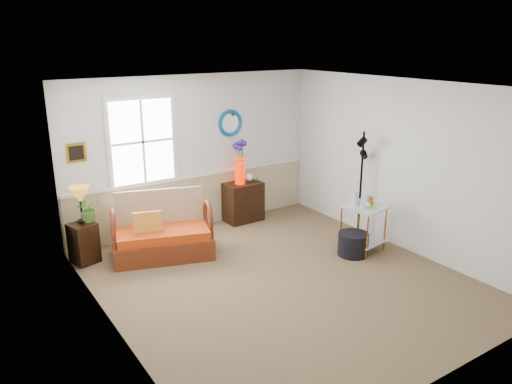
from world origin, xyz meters
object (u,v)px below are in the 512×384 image
lamp_stand (84,243)px  ottoman (353,244)px  floor_lamp (361,185)px  cabinet (243,202)px  side_table (363,228)px  loveseat (162,226)px

lamp_stand → ottoman: size_ratio=1.31×
floor_lamp → ottoman: floor_lamp is taller
lamp_stand → cabinet: size_ratio=0.85×
side_table → floor_lamp: bearing=51.4°
cabinet → lamp_stand: bearing=-176.8°
cabinet → side_table: bearing=-69.5°
lamp_stand → floor_lamp: (4.08, -1.46, 0.58)m
lamp_stand → side_table: side_table is taller
loveseat → cabinet: (1.81, 0.62, -0.12)m
loveseat → cabinet: bearing=36.6°
loveseat → ottoman: size_ratio=3.17×
loveseat → cabinet: loveseat is taller
floor_lamp → loveseat: bearing=159.3°
floor_lamp → ottoman: bearing=-141.5°
lamp_stand → floor_lamp: floor_lamp is taller
side_table → loveseat: bearing=150.2°
cabinet → side_table: (0.83, -2.14, 0.01)m
loveseat → lamp_stand: size_ratio=2.41×
loveseat → floor_lamp: floor_lamp is taller
cabinet → floor_lamp: size_ratio=0.40×
lamp_stand → side_table: (3.70, -1.93, 0.06)m
loveseat → side_table: 3.05m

